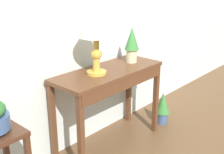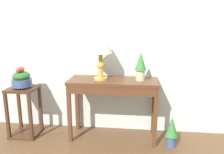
{
  "view_description": "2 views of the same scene",
  "coord_description": "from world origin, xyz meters",
  "px_view_note": "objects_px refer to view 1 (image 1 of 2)",
  "views": [
    {
      "loc": [
        -1.78,
        -0.69,
        1.59
      ],
      "look_at": [
        0.14,
        1.07,
        0.67
      ],
      "focal_mm": 47.48,
      "sensor_mm": 36.0,
      "label": 1
    },
    {
      "loc": [
        0.37,
        -1.71,
        1.46
      ],
      "look_at": [
        0.04,
        1.14,
        0.78
      ],
      "focal_mm": 37.33,
      "sensor_mm": 36.0,
      "label": 2
    }
  ],
  "objects_px": {
    "table_lamp": "(96,25)",
    "potted_plant_floor": "(163,106)",
    "console_table": "(111,82)",
    "potted_plant_on_console": "(132,43)"
  },
  "relations": [
    {
      "from": "table_lamp",
      "to": "potted_plant_floor",
      "type": "height_order",
      "value": "table_lamp"
    },
    {
      "from": "table_lamp",
      "to": "potted_plant_floor",
      "type": "distance_m",
      "value": 1.32
    },
    {
      "from": "potted_plant_on_console",
      "to": "table_lamp",
      "type": "bearing_deg",
      "value": -179.74
    },
    {
      "from": "console_table",
      "to": "table_lamp",
      "type": "relative_size",
      "value": 1.89
    },
    {
      "from": "potted_plant_on_console",
      "to": "potted_plant_floor",
      "type": "relative_size",
      "value": 0.93
    },
    {
      "from": "table_lamp",
      "to": "console_table",
      "type": "bearing_deg",
      "value": -8.73
    },
    {
      "from": "table_lamp",
      "to": "potted_plant_on_console",
      "type": "bearing_deg",
      "value": 0.26
    },
    {
      "from": "console_table",
      "to": "potted_plant_on_console",
      "type": "xyz_separation_m",
      "value": [
        0.33,
        0.03,
        0.31
      ]
    },
    {
      "from": "potted_plant_floor",
      "to": "potted_plant_on_console",
      "type": "bearing_deg",
      "value": 159.28
    },
    {
      "from": "table_lamp",
      "to": "potted_plant_floor",
      "type": "xyz_separation_m",
      "value": [
        0.87,
        -0.14,
        -0.98
      ]
    }
  ]
}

